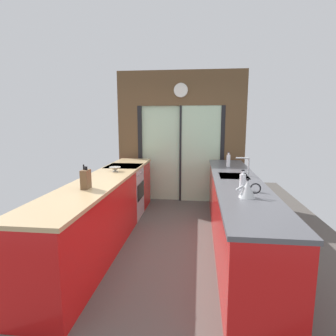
# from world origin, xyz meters

# --- Properties ---
(ground_plane) EXTENTS (5.04, 7.60, 0.02)m
(ground_plane) POSITION_xyz_m (0.00, 0.60, -0.01)
(ground_plane) COLOR #4C4742
(back_wall_unit) EXTENTS (2.64, 0.12, 2.70)m
(back_wall_unit) POSITION_xyz_m (0.00, 2.40, 1.52)
(back_wall_unit) COLOR brown
(back_wall_unit) RESTS_ON ground_plane
(left_counter_run) EXTENTS (0.62, 3.80, 0.92)m
(left_counter_run) POSITION_xyz_m (-0.91, 0.13, 0.47)
(left_counter_run) COLOR red
(left_counter_run) RESTS_ON ground_plane
(right_counter_run) EXTENTS (0.62, 3.80, 0.92)m
(right_counter_run) POSITION_xyz_m (0.91, 0.30, 0.46)
(right_counter_run) COLOR red
(right_counter_run) RESTS_ON ground_plane
(sink_faucet) EXTENTS (0.19, 0.02, 0.27)m
(sink_faucet) POSITION_xyz_m (1.06, 0.55, 1.10)
(sink_faucet) COLOR #B7BABC
(sink_faucet) RESTS_ON right_counter_run
(oven_range) EXTENTS (0.60, 0.60, 0.92)m
(oven_range) POSITION_xyz_m (-0.91, 1.25, 0.46)
(oven_range) COLOR #B7BABC
(oven_range) RESTS_ON ground_plane
(mixing_bowl) EXTENTS (0.18, 0.18, 0.07)m
(mixing_bowl) POSITION_xyz_m (-0.89, 0.69, 0.96)
(mixing_bowl) COLOR gray
(mixing_bowl) RESTS_ON left_counter_run
(knife_block) EXTENTS (0.08, 0.14, 0.28)m
(knife_block) POSITION_xyz_m (-0.89, -0.42, 1.03)
(knife_block) COLOR brown
(knife_block) RESTS_ON left_counter_run
(kettle) EXTENTS (0.25, 0.17, 0.20)m
(kettle) POSITION_xyz_m (0.89, -0.59, 1.01)
(kettle) COLOR #B7BABC
(kettle) RESTS_ON right_counter_run
(soap_bottle_near) EXTENTS (0.07, 0.07, 0.23)m
(soap_bottle_near) POSITION_xyz_m (0.89, -0.27, 1.02)
(soap_bottle_near) COLOR silver
(soap_bottle_near) RESTS_ON right_counter_run
(soap_bottle_far) EXTENTS (0.06, 0.06, 0.25)m
(soap_bottle_far) POSITION_xyz_m (0.89, 1.37, 1.03)
(soap_bottle_far) COLOR silver
(soap_bottle_far) RESTS_ON right_counter_run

